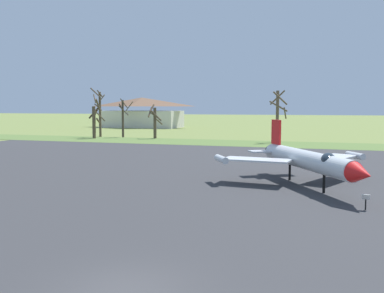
% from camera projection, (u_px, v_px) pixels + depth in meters
% --- Properties ---
extents(ground_plane, '(600.00, 600.00, 0.00)m').
position_uv_depth(ground_plane, '(125.00, 292.00, 14.06)').
color(ground_plane, olive).
extents(asphalt_apron, '(96.61, 63.41, 0.05)m').
position_uv_depth(asphalt_apron, '(243.00, 187.00, 32.04)').
color(asphalt_apron, '#333335').
rests_on(asphalt_apron, ground).
extents(grass_verge_strip, '(156.61, 12.00, 0.06)m').
position_uv_depth(grass_verge_strip, '(292.00, 145.00, 67.68)').
color(grass_verge_strip, '#546E34').
rests_on(grass_verge_strip, ground).
extents(jet_fighter_front_right, '(11.70, 13.54, 4.85)m').
position_uv_depth(jet_fighter_front_right, '(307.00, 160.00, 32.15)').
color(jet_fighter_front_right, silver).
rests_on(jet_fighter_front_right, ground).
extents(info_placard_front_right, '(0.47, 0.28, 0.99)m').
position_uv_depth(info_placard_front_right, '(366.00, 201.00, 24.89)').
color(info_placard_front_right, black).
rests_on(info_placard_front_right, ground).
extents(bare_tree_far_left, '(2.59, 2.45, 9.60)m').
position_uv_depth(bare_tree_far_left, '(99.00, 111.00, 84.47)').
color(bare_tree_far_left, brown).
rests_on(bare_tree_far_left, ground).
extents(bare_tree_left_of_center, '(3.22, 3.20, 7.42)m').
position_uv_depth(bare_tree_left_of_center, '(95.00, 119.00, 81.03)').
color(bare_tree_left_of_center, brown).
rests_on(bare_tree_left_of_center, ground).
extents(bare_tree_center, '(2.72, 3.46, 7.53)m').
position_uv_depth(bare_tree_center, '(123.00, 117.00, 83.88)').
color(bare_tree_center, '#42382D').
rests_on(bare_tree_center, ground).
extents(bare_tree_right_of_center, '(2.64, 2.44, 6.39)m').
position_uv_depth(bare_tree_right_of_center, '(155.00, 120.00, 80.52)').
color(bare_tree_right_of_center, brown).
rests_on(bare_tree_right_of_center, ground).
extents(bare_tree_far_right, '(3.24, 3.33, 8.73)m').
position_uv_depth(bare_tree_far_right, '(278.00, 113.00, 71.59)').
color(bare_tree_far_right, brown).
rests_on(bare_tree_far_right, ground).
extents(visitor_building, '(23.00, 11.14, 8.51)m').
position_uv_depth(visitor_building, '(142.00, 113.00, 123.77)').
color(visitor_building, beige).
rests_on(visitor_building, ground).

